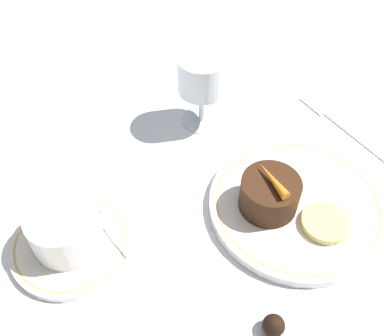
{
  "coord_description": "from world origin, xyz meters",
  "views": [
    {
      "loc": [
        -0.35,
        -0.17,
        0.49
      ],
      "look_at": [
        -0.06,
        0.09,
        0.04
      ],
      "focal_mm": 42.0,
      "sensor_mm": 36.0,
      "label": 1
    }
  ],
  "objects_px": {
    "wine_glass": "(202,78)",
    "fork": "(337,122)",
    "dessert_cake": "(269,194)",
    "dinner_plate": "(295,207)",
    "coffee_cup": "(65,227)"
  },
  "relations": [
    {
      "from": "dinner_plate",
      "to": "wine_glass",
      "type": "xyz_separation_m",
      "value": [
        0.05,
        0.2,
        0.08
      ]
    },
    {
      "from": "dinner_plate",
      "to": "wine_glass",
      "type": "bearing_deg",
      "value": 76.92
    },
    {
      "from": "coffee_cup",
      "to": "dinner_plate",
      "type": "bearing_deg",
      "value": -37.5
    },
    {
      "from": "wine_glass",
      "to": "dessert_cake",
      "type": "bearing_deg",
      "value": -112.36
    },
    {
      "from": "fork",
      "to": "dessert_cake",
      "type": "bearing_deg",
      "value": -175.31
    },
    {
      "from": "coffee_cup",
      "to": "wine_glass",
      "type": "xyz_separation_m",
      "value": [
        0.28,
        0.03,
        0.04
      ]
    },
    {
      "from": "wine_glass",
      "to": "fork",
      "type": "distance_m",
      "value": 0.23
    },
    {
      "from": "dinner_plate",
      "to": "fork",
      "type": "bearing_deg",
      "value": 13.21
    },
    {
      "from": "dessert_cake",
      "to": "dinner_plate",
      "type": "bearing_deg",
      "value": -45.64
    },
    {
      "from": "coffee_cup",
      "to": "wine_glass",
      "type": "bearing_deg",
      "value": 5.85
    },
    {
      "from": "wine_glass",
      "to": "fork",
      "type": "xyz_separation_m",
      "value": [
        0.14,
        -0.16,
        -0.08
      ]
    },
    {
      "from": "coffee_cup",
      "to": "wine_glass",
      "type": "height_order",
      "value": "wine_glass"
    },
    {
      "from": "fork",
      "to": "coffee_cup",
      "type": "bearing_deg",
      "value": 162.35
    },
    {
      "from": "coffee_cup",
      "to": "fork",
      "type": "bearing_deg",
      "value": -17.65
    },
    {
      "from": "dinner_plate",
      "to": "fork",
      "type": "xyz_separation_m",
      "value": [
        0.19,
        0.04,
        -0.01
      ]
    }
  ]
}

